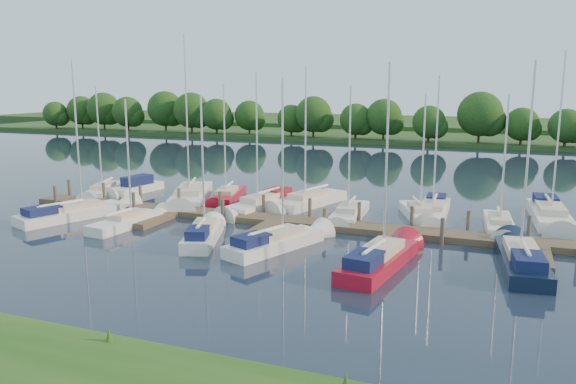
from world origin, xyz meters
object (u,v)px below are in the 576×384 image
(sailboat_n_0, at_px, (103,192))
(motorboat, at_px, (136,188))
(sailboat_s_2, at_px, (204,236))
(dock, at_px, (275,223))
(sailboat_n_5, at_px, (307,203))

(sailboat_n_0, xyz_separation_m, motorboat, (2.01, 1.82, 0.10))
(motorboat, relative_size, sailboat_s_2, 0.64)
(sailboat_n_0, bearing_deg, sailboat_s_2, 128.45)
(dock, bearing_deg, sailboat_n_5, 90.24)
(motorboat, bearing_deg, sailboat_s_2, 148.04)
(motorboat, bearing_deg, sailboat_n_5, -170.58)
(dock, distance_m, sailboat_s_2, 5.64)
(sailboat_s_2, bearing_deg, dock, 43.28)
(dock, distance_m, sailboat_n_0, 18.26)
(sailboat_n_5, bearing_deg, sailboat_s_2, 94.47)
(dock, xyz_separation_m, sailboat_s_2, (-2.59, -5.01, 0.13))
(sailboat_n_0, distance_m, sailboat_n_5, 17.77)
(sailboat_n_0, xyz_separation_m, sailboat_n_5, (17.67, 1.96, 0.01))
(dock, relative_size, motorboat, 6.94)
(motorboat, bearing_deg, dock, 166.96)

